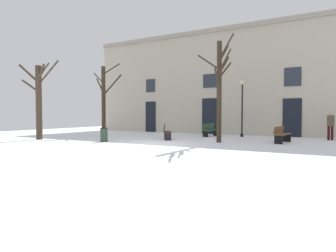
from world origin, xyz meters
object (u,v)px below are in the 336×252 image
object	(u,v)px
bench_back_to_back_left	(282,134)
tree_center	(39,98)
person_crossing_plaza	(331,124)
bench_far_corner	(210,130)
tree_near_facade	(219,87)
streetlamp	(242,101)
tree_foreground	(104,99)
litter_bin	(104,135)
bench_near_center_tree	(166,132)

from	to	relation	value
bench_back_to_back_left	tree_center	bearing A→B (deg)	116.75
bench_back_to_back_left	person_crossing_plaza	distance (m)	3.72
bench_back_to_back_left	bench_far_corner	distance (m)	5.50
tree_near_facade	bench_far_corner	bearing A→B (deg)	118.47
bench_back_to_back_left	person_crossing_plaza	size ratio (longest dim) A/B	1.05
streetlamp	bench_far_corner	xyz separation A→B (m)	(-1.96, -0.74, -1.93)
tree_near_facade	bench_far_corner	distance (m)	4.99
streetlamp	person_crossing_plaza	world-z (taller)	streetlamp
tree_foreground	tree_center	distance (m)	4.39
streetlamp	litter_bin	xyz separation A→B (m)	(-5.43, -7.33, -1.99)
tree_foreground	tree_near_facade	size ratio (longest dim) A/B	0.96
litter_bin	bench_far_corner	size ratio (longest dim) A/B	0.47
tree_foreground	litter_bin	world-z (taller)	tree_foreground
tree_near_facade	person_crossing_plaza	distance (m)	7.03
bench_near_center_tree	bench_back_to_back_left	world-z (taller)	same
person_crossing_plaza	bench_near_center_tree	bearing A→B (deg)	-156.89
tree_center	litter_bin	world-z (taller)	tree_center
streetlamp	bench_far_corner	bearing A→B (deg)	-159.34
litter_bin	person_crossing_plaza	distance (m)	12.85
bench_near_center_tree	bench_back_to_back_left	size ratio (longest dim) A/B	1.04
bench_near_center_tree	person_crossing_plaza	xyz separation A→B (m)	(8.53, 4.08, 0.49)
tree_center	person_crossing_plaza	bearing A→B (deg)	27.94
bench_far_corner	bench_back_to_back_left	bearing A→B (deg)	-108.37
tree_center	litter_bin	distance (m)	4.95
tree_near_facade	bench_far_corner	world-z (taller)	tree_near_facade
tree_foreground	person_crossing_plaza	size ratio (longest dim) A/B	3.03
streetlamp	bench_back_to_back_left	size ratio (longest dim) A/B	2.19
tree_center	bench_back_to_back_left	xyz separation A→B (m)	(12.89, 4.98, -1.99)
tree_foreground	tree_near_facade	bearing A→B (deg)	-4.38
litter_bin	bench_near_center_tree	bearing A→B (deg)	56.82
person_crossing_plaza	litter_bin	bearing A→B (deg)	-148.10
litter_bin	bench_back_to_back_left	xyz separation A→B (m)	(8.45, 4.25, 0.07)
bench_back_to_back_left	bench_far_corner	size ratio (longest dim) A/B	1.10
tree_foreground	bench_back_to_back_left	xyz separation A→B (m)	(11.54, 0.81, -2.11)
tree_near_facade	litter_bin	bearing A→B (deg)	-153.34
tree_center	bench_far_corner	distance (m)	10.97
tree_center	bench_far_corner	world-z (taller)	tree_center
person_crossing_plaza	tree_near_facade	bearing A→B (deg)	-141.03
tree_foreground	bench_near_center_tree	size ratio (longest dim) A/B	2.79
bench_back_to_back_left	person_crossing_plaza	xyz separation A→B (m)	(2.15, 2.99, 0.49)
streetlamp	litter_bin	distance (m)	9.34
streetlamp	person_crossing_plaza	distance (m)	5.37
tree_center	bench_back_to_back_left	world-z (taller)	tree_center
person_crossing_plaza	tree_center	bearing A→B (deg)	-154.52
tree_foreground	tree_center	bearing A→B (deg)	-107.91
litter_bin	bench_near_center_tree	distance (m)	3.78
litter_bin	bench_near_center_tree	xyz separation A→B (m)	(2.07, 3.17, 0.07)
tree_near_facade	tree_foreground	bearing A→B (deg)	175.62
streetlamp	litter_bin	bearing A→B (deg)	-126.53
streetlamp	bench_far_corner	world-z (taller)	streetlamp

